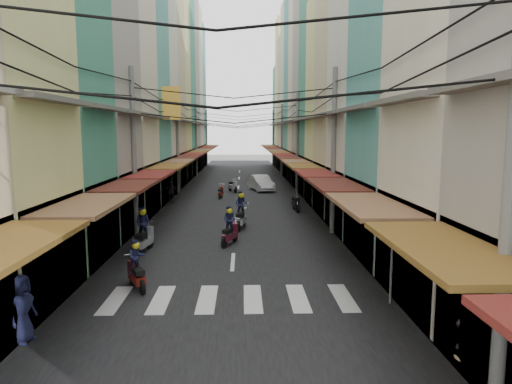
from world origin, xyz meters
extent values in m
plane|color=slate|center=(0.00, 0.00, 0.00)|extent=(160.00, 160.00, 0.00)
cube|color=black|center=(0.00, 20.00, 0.01)|extent=(10.00, 80.00, 0.02)
cube|color=gray|center=(-6.50, 20.00, 0.03)|extent=(3.00, 80.00, 0.06)
cube|color=gray|center=(6.50, 20.00, 0.03)|extent=(3.00, 80.00, 0.06)
cube|color=silver|center=(-3.50, -6.00, 0.03)|extent=(0.55, 2.40, 0.01)
cube|color=silver|center=(-2.10, -6.00, 0.03)|extent=(0.55, 2.40, 0.01)
cube|color=silver|center=(-0.70, -6.00, 0.03)|extent=(0.55, 2.40, 0.01)
cube|color=silver|center=(0.70, -6.00, 0.03)|extent=(0.55, 2.40, 0.01)
cube|color=silver|center=(2.10, -6.00, 0.03)|extent=(0.55, 2.40, 0.01)
cube|color=silver|center=(3.50, -6.00, 0.03)|extent=(0.55, 2.40, 0.01)
cube|color=brown|center=(-4.10, -10.98, 3.00)|extent=(1.80, 4.34, 0.12)
cube|color=black|center=(-5.60, -6.27, 1.60)|extent=(1.20, 4.52, 3.20)
cube|color=brown|center=(-4.10, -6.27, 3.00)|extent=(1.80, 4.33, 0.12)
cube|color=#595651|center=(-4.75, -6.27, 6.00)|extent=(0.50, 4.23, 0.15)
cube|color=teal|center=(-8.00, -1.76, 9.62)|extent=(6.00, 4.30, 19.25)
cube|color=black|center=(-5.60, -1.76, 1.60)|extent=(1.20, 4.13, 3.20)
cube|color=#592219|center=(-4.10, -1.76, 3.00)|extent=(1.80, 3.96, 0.12)
cube|color=#595651|center=(-4.75, -1.76, 6.00)|extent=(0.50, 3.87, 0.15)
cube|color=#A29B94|center=(-8.00, 2.96, 10.47)|extent=(6.00, 5.14, 20.93)
cube|color=black|center=(-5.60, 2.96, 1.60)|extent=(1.20, 4.94, 3.20)
cube|color=maroon|center=(-4.10, 2.96, 3.00)|extent=(1.80, 4.73, 0.12)
cube|color=#595651|center=(-4.75, 2.96, 6.00)|extent=(0.50, 4.63, 0.15)
cube|color=beige|center=(-8.00, 8.00, 8.72)|extent=(6.00, 4.95, 17.43)
cube|color=black|center=(-5.60, 8.00, 1.60)|extent=(1.20, 4.75, 3.20)
cube|color=brown|center=(-4.10, 8.00, 3.00)|extent=(1.80, 4.56, 0.12)
cube|color=#595651|center=(-4.75, 8.00, 6.00)|extent=(0.50, 4.46, 0.15)
cube|color=#55A4A0|center=(-8.00, 12.98, 8.16)|extent=(6.00, 4.99, 16.32)
cube|color=black|center=(-5.60, 12.98, 1.60)|extent=(1.20, 4.80, 3.20)
cube|color=brown|center=(-4.10, 12.98, 3.00)|extent=(1.80, 4.60, 0.12)
cube|color=#595651|center=(-4.75, 12.98, 6.00)|extent=(0.50, 4.50, 0.15)
cube|color=silver|center=(-8.00, 17.80, 11.44)|extent=(6.00, 4.65, 22.87)
cube|color=black|center=(-5.60, 17.80, 1.60)|extent=(1.20, 4.46, 3.20)
cube|color=#592219|center=(-4.10, 17.80, 3.00)|extent=(1.80, 4.27, 0.12)
cube|color=#595651|center=(-4.75, 17.80, 6.00)|extent=(0.50, 4.18, 0.15)
cube|color=beige|center=(-8.00, 22.57, 10.29)|extent=(6.00, 4.89, 20.58)
cube|color=black|center=(-5.60, 22.57, 1.60)|extent=(1.20, 4.70, 3.20)
cube|color=maroon|center=(-4.10, 22.57, 3.00)|extent=(1.80, 4.50, 0.12)
cube|color=#595651|center=(-4.75, 22.57, 6.00)|extent=(0.50, 4.40, 0.15)
cube|color=#E3E18E|center=(-8.00, 27.27, 9.22)|extent=(6.00, 4.52, 18.44)
cube|color=black|center=(-5.60, 27.27, 1.60)|extent=(1.20, 4.34, 3.20)
cube|color=brown|center=(-4.10, 27.27, 3.00)|extent=(1.80, 4.16, 0.12)
cube|color=#595651|center=(-4.75, 27.27, 6.00)|extent=(0.50, 4.07, 0.15)
cube|color=teal|center=(-8.00, 32.13, 10.31)|extent=(6.00, 5.20, 20.63)
cube|color=black|center=(-5.60, 32.13, 1.60)|extent=(1.20, 4.99, 3.20)
cube|color=brown|center=(-4.10, 32.13, 3.00)|extent=(1.80, 4.78, 0.12)
cube|color=#595651|center=(-4.75, 32.13, 6.00)|extent=(0.50, 4.68, 0.15)
cube|color=#A29B94|center=(-8.00, 37.20, 11.85)|extent=(6.00, 4.94, 23.70)
cube|color=black|center=(-5.60, 37.20, 1.60)|extent=(1.20, 4.74, 3.20)
cube|color=#592219|center=(-4.10, 37.20, 3.00)|extent=(1.80, 4.55, 0.12)
cube|color=#595651|center=(-4.75, 37.20, 6.00)|extent=(0.50, 4.45, 0.15)
cube|color=beige|center=(-8.00, 42.14, 10.56)|extent=(6.00, 4.96, 21.12)
cube|color=black|center=(-5.60, 42.14, 1.60)|extent=(1.20, 4.76, 3.20)
cube|color=maroon|center=(-4.10, 42.14, 3.00)|extent=(1.80, 4.56, 0.12)
cube|color=#595651|center=(-4.75, 42.14, 6.00)|extent=(0.50, 4.46, 0.15)
cube|color=#55A4A0|center=(-8.00, 47.14, 9.95)|extent=(6.00, 5.04, 19.90)
cube|color=black|center=(-5.60, 47.14, 1.60)|extent=(1.20, 4.84, 3.20)
cube|color=brown|center=(-4.10, 47.14, 3.00)|extent=(1.80, 4.64, 0.12)
cube|color=#595651|center=(-4.75, 47.14, 6.00)|extent=(0.50, 4.54, 0.15)
cube|color=#503B12|center=(-4.40, 12.00, 7.00)|extent=(1.20, 0.40, 2.20)
cube|color=brown|center=(4.10, -11.40, 3.00)|extent=(1.80, 4.35, 0.12)
cube|color=#595651|center=(4.75, -11.40, 6.00)|extent=(0.50, 4.25, 0.15)
cube|color=black|center=(5.60, -6.55, 1.60)|extent=(1.20, 4.78, 3.20)
cube|color=brown|center=(4.10, -6.55, 3.00)|extent=(1.80, 4.58, 0.12)
cube|color=#595651|center=(4.75, -6.55, 6.00)|extent=(0.50, 4.48, 0.15)
cube|color=#55A4A0|center=(8.00, -1.55, 7.54)|extent=(6.00, 5.03, 15.08)
cube|color=black|center=(5.60, -1.55, 1.60)|extent=(1.20, 4.83, 3.20)
cube|color=#592219|center=(4.10, -1.55, 3.00)|extent=(1.80, 4.63, 0.12)
cube|color=#595651|center=(4.75, -1.55, 6.00)|extent=(0.50, 4.53, 0.15)
cube|color=silver|center=(8.00, 3.36, 10.83)|extent=(6.00, 4.79, 21.66)
cube|color=black|center=(5.60, 3.36, 1.60)|extent=(1.20, 4.60, 3.20)
cube|color=maroon|center=(4.10, 3.36, 3.00)|extent=(1.80, 4.41, 0.12)
cube|color=#595651|center=(4.75, 3.36, 6.00)|extent=(0.50, 4.31, 0.15)
cube|color=beige|center=(8.00, 8.02, 10.37)|extent=(6.00, 4.52, 20.74)
cube|color=black|center=(5.60, 8.02, 1.60)|extent=(1.20, 4.34, 3.20)
cube|color=brown|center=(4.10, 8.02, 3.00)|extent=(1.80, 4.16, 0.12)
cube|color=#595651|center=(4.75, 8.02, 6.00)|extent=(0.50, 4.07, 0.15)
cube|color=#E3E18E|center=(8.00, 12.34, 7.06)|extent=(6.00, 4.12, 14.13)
cube|color=black|center=(5.60, 12.34, 1.60)|extent=(1.20, 3.96, 3.20)
cube|color=brown|center=(4.10, 12.34, 3.00)|extent=(1.80, 3.79, 0.12)
cube|color=#595651|center=(4.75, 12.34, 6.00)|extent=(0.50, 3.71, 0.15)
cube|color=teal|center=(8.00, 16.61, 8.84)|extent=(6.00, 4.40, 17.68)
cube|color=black|center=(5.60, 16.61, 1.60)|extent=(1.20, 4.23, 3.20)
cube|color=#592219|center=(4.10, 16.61, 3.00)|extent=(1.80, 4.05, 0.12)
cube|color=#595651|center=(4.75, 16.61, 6.00)|extent=(0.50, 3.96, 0.15)
cube|color=#A29B94|center=(8.00, 21.13, 11.30)|extent=(6.00, 4.64, 22.59)
cube|color=black|center=(5.60, 21.13, 1.60)|extent=(1.20, 4.45, 3.20)
cube|color=maroon|center=(4.10, 21.13, 3.00)|extent=(1.80, 4.26, 0.12)
cube|color=#595651|center=(4.75, 21.13, 6.00)|extent=(0.50, 4.17, 0.15)
cube|color=beige|center=(8.00, 25.45, 10.63)|extent=(6.00, 4.00, 21.25)
cube|color=black|center=(5.60, 25.45, 1.60)|extent=(1.20, 3.84, 3.20)
cube|color=brown|center=(4.10, 25.45, 3.00)|extent=(1.80, 3.68, 0.12)
cube|color=#595651|center=(4.75, 25.45, 6.00)|extent=(0.50, 3.60, 0.15)
cube|color=#55A4A0|center=(8.00, 29.95, 11.16)|extent=(6.00, 5.01, 22.33)
cube|color=black|center=(5.60, 29.95, 1.60)|extent=(1.20, 4.81, 3.20)
cube|color=brown|center=(4.10, 29.95, 3.00)|extent=(1.80, 4.61, 0.12)
cube|color=#595651|center=(4.75, 29.95, 6.00)|extent=(0.50, 4.51, 0.15)
cube|color=silver|center=(8.00, 34.96, 9.86)|extent=(6.00, 5.00, 19.71)
cube|color=black|center=(5.60, 34.96, 1.60)|extent=(1.20, 4.80, 3.20)
cube|color=#592219|center=(4.10, 34.96, 3.00)|extent=(1.80, 4.60, 0.12)
cube|color=#595651|center=(4.75, 34.96, 6.00)|extent=(0.50, 4.50, 0.15)
cube|color=beige|center=(8.00, 39.61, 8.43)|extent=(6.00, 4.32, 16.86)
cube|color=black|center=(5.60, 39.61, 1.60)|extent=(1.20, 4.15, 3.20)
cube|color=maroon|center=(4.10, 39.61, 3.00)|extent=(1.80, 3.97, 0.12)
cube|color=#595651|center=(4.75, 39.61, 6.00)|extent=(0.50, 3.89, 0.15)
cube|color=#E3E18E|center=(8.00, 43.94, 9.98)|extent=(6.00, 4.33, 19.96)
cube|color=black|center=(5.60, 43.94, 1.60)|extent=(1.20, 4.16, 3.20)
cube|color=brown|center=(4.10, 43.94, 3.00)|extent=(1.80, 3.99, 0.12)
cube|color=#595651|center=(4.75, 43.94, 6.00)|extent=(0.50, 3.90, 0.15)
cube|color=teal|center=(8.00, 48.54, 7.17)|extent=(6.00, 4.88, 14.34)
cube|color=black|center=(5.60, 48.54, 1.60)|extent=(1.20, 4.68, 3.20)
cube|color=brown|center=(4.10, 48.54, 3.00)|extent=(1.80, 4.49, 0.12)
cube|color=#595651|center=(4.75, 48.54, 6.00)|extent=(0.50, 4.39, 0.15)
cylinder|color=slate|center=(4.90, -12.00, 4.10)|extent=(0.26, 0.26, 8.20)
cylinder|color=slate|center=(-4.90, 3.00, 4.10)|extent=(0.26, 0.26, 8.20)
cylinder|color=slate|center=(4.90, 3.00, 4.10)|extent=(0.26, 0.26, 8.20)
cylinder|color=slate|center=(-4.90, 18.00, 4.10)|extent=(0.26, 0.26, 8.20)
cylinder|color=slate|center=(4.90, 18.00, 4.10)|extent=(0.26, 0.26, 8.20)
cylinder|color=slate|center=(-4.90, 33.00, 4.10)|extent=(0.26, 0.26, 8.20)
cylinder|color=slate|center=(4.90, 33.00, 4.10)|extent=(0.26, 0.26, 8.20)
cylinder|color=slate|center=(-4.90, 48.00, 4.10)|extent=(0.26, 0.26, 8.20)
cylinder|color=slate|center=(4.90, 48.00, 4.10)|extent=(0.26, 0.26, 8.20)
imported|color=silver|center=(1.98, 19.66, 0.00)|extent=(5.03, 2.96, 1.67)
imported|color=black|center=(6.15, -2.17, 0.00)|extent=(1.54, 0.83, 1.00)
cylinder|color=black|center=(-3.80, 0.23, 0.28)|extent=(0.11, 0.57, 0.57)
cylinder|color=black|center=(-3.80, -1.18, 0.28)|extent=(0.11, 0.57, 0.57)
cube|color=#94959C|center=(-3.80, -0.48, 0.46)|extent=(0.37, 1.25, 0.30)
cube|color=black|center=(-3.80, -0.75, 0.78)|extent=(0.35, 0.60, 0.20)
cube|color=#94959C|center=(-3.80, 0.12, 0.71)|extent=(0.33, 0.30, 0.60)
imported|color=#1C1E42|center=(-3.80, -0.48, 0.60)|extent=(0.57, 0.41, 1.44)
sphere|color=gold|center=(-3.80, -0.48, 1.69)|extent=(0.30, 0.30, 0.30)
cylinder|color=black|center=(0.32, 4.89, 0.29)|extent=(0.11, 0.57, 0.57)
cylinder|color=black|center=(0.32, 3.45, 0.29)|extent=(0.11, 0.57, 0.57)
cube|color=#94959C|center=(0.32, 4.17, 0.46)|extent=(0.38, 1.27, 0.31)
cube|color=black|center=(0.32, 3.90, 0.80)|extent=(0.35, 0.61, 0.20)
cube|color=#94959C|center=(0.32, 4.78, 0.72)|extent=(0.33, 0.31, 0.61)
imported|color=#1C1E42|center=(0.32, 4.17, 0.61)|extent=(0.58, 0.41, 1.47)
sphere|color=gold|center=(0.32, 4.17, 1.71)|extent=(0.31, 0.31, 0.31)
cylinder|color=black|center=(-0.20, 1.36, 0.25)|extent=(0.10, 0.51, 0.51)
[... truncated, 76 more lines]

